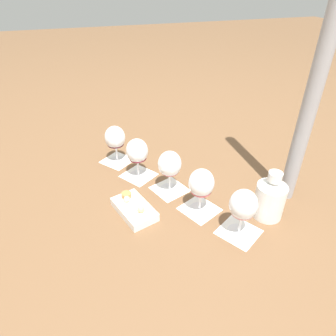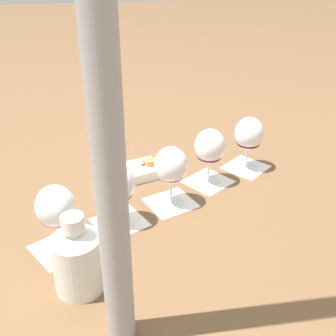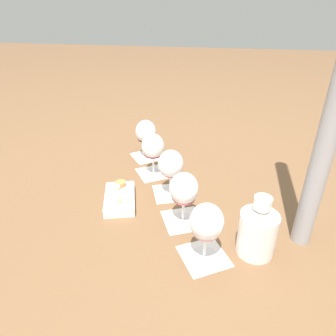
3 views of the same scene
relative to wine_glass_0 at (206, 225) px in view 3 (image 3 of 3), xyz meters
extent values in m
plane|color=brown|center=(0.27, 0.15, -0.11)|extent=(8.00, 8.00, 0.00)
cube|color=white|center=(0.00, 0.00, -0.10)|extent=(0.16, 0.16, 0.00)
cube|color=white|center=(0.14, 0.08, -0.10)|extent=(0.15, 0.15, 0.00)
cube|color=white|center=(0.28, 0.14, -0.10)|extent=(0.15, 0.15, 0.00)
cube|color=white|center=(0.40, 0.23, -0.10)|extent=(0.16, 0.16, 0.00)
cube|color=white|center=(0.54, 0.29, -0.10)|extent=(0.16, 0.16, 0.00)
cylinder|color=white|center=(0.00, 0.00, -0.10)|extent=(0.07, 0.07, 0.01)
cylinder|color=white|center=(0.00, 0.00, -0.07)|extent=(0.01, 0.01, 0.07)
ellipsoid|color=white|center=(0.00, 0.00, 0.01)|extent=(0.08, 0.08, 0.10)
ellipsoid|color=pink|center=(0.00, 0.00, -0.02)|extent=(0.07, 0.07, 0.03)
cylinder|color=white|center=(0.14, 0.08, -0.10)|extent=(0.07, 0.07, 0.01)
cylinder|color=white|center=(0.14, 0.08, -0.07)|extent=(0.01, 0.01, 0.07)
ellipsoid|color=white|center=(0.14, 0.08, 0.01)|extent=(0.08, 0.08, 0.10)
ellipsoid|color=#C84D58|center=(0.14, 0.08, -0.02)|extent=(0.07, 0.07, 0.02)
cylinder|color=white|center=(0.28, 0.14, -0.10)|extent=(0.07, 0.07, 0.01)
cylinder|color=white|center=(0.28, 0.14, -0.07)|extent=(0.01, 0.01, 0.07)
ellipsoid|color=white|center=(0.28, 0.14, 0.01)|extent=(0.08, 0.08, 0.10)
ellipsoid|color=#A6313B|center=(0.28, 0.14, -0.02)|extent=(0.07, 0.07, 0.03)
cylinder|color=white|center=(0.40, 0.23, -0.10)|extent=(0.07, 0.07, 0.01)
cylinder|color=white|center=(0.40, 0.23, -0.07)|extent=(0.01, 0.01, 0.07)
ellipsoid|color=white|center=(0.40, 0.23, 0.01)|extent=(0.08, 0.08, 0.10)
ellipsoid|color=maroon|center=(0.40, 0.23, -0.02)|extent=(0.07, 0.07, 0.02)
cylinder|color=white|center=(0.54, 0.29, -0.10)|extent=(0.07, 0.07, 0.01)
cylinder|color=white|center=(0.54, 0.29, -0.07)|extent=(0.01, 0.01, 0.07)
ellipsoid|color=white|center=(0.54, 0.29, 0.01)|extent=(0.08, 0.08, 0.10)
ellipsoid|color=#491120|center=(0.54, 0.29, -0.02)|extent=(0.07, 0.07, 0.02)
cylinder|color=white|center=(0.04, -0.13, -0.05)|extent=(0.10, 0.10, 0.12)
cone|color=white|center=(0.04, -0.13, 0.03)|extent=(0.10, 0.10, 0.02)
cylinder|color=white|center=(0.04, -0.13, 0.05)|extent=(0.04, 0.04, 0.03)
cube|color=white|center=(0.19, 0.29, -0.09)|extent=(0.19, 0.14, 0.03)
cylinder|color=beige|center=(0.16, 0.26, -0.07)|extent=(0.03, 0.03, 0.01)
sphere|color=beige|center=(0.22, 0.31, -0.07)|extent=(0.02, 0.02, 0.02)
sphere|color=#DBB775|center=(0.15, 0.28, -0.07)|extent=(0.02, 0.02, 0.02)
cylinder|color=#B2703D|center=(0.24, 0.31, -0.07)|extent=(0.04, 0.04, 0.02)
camera|label=1|loc=(-0.57, 0.42, 0.59)|focal=32.00mm
camera|label=2|loc=(0.11, -0.78, 0.51)|focal=45.00mm
camera|label=3|loc=(-0.58, -0.02, 0.47)|focal=32.00mm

